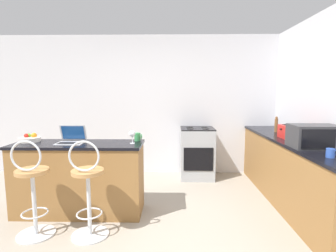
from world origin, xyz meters
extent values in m
plane|color=gray|center=(0.00, 0.00, 0.00)|extent=(20.00, 20.00, 0.00)
cube|color=silver|center=(0.00, 2.34, 1.30)|extent=(12.00, 0.06, 2.60)
cube|color=olive|center=(-0.66, 0.58, 0.44)|extent=(1.59, 0.53, 0.88)
cube|color=black|center=(-0.66, 0.58, 0.90)|extent=(1.62, 0.56, 0.03)
cube|color=olive|center=(2.19, 0.91, 0.44)|extent=(0.55, 2.81, 0.88)
cube|color=black|center=(2.19, 0.91, 0.90)|extent=(0.58, 2.84, 0.03)
cylinder|color=silver|center=(-0.96, 0.03, 0.01)|extent=(0.40, 0.40, 0.02)
cylinder|color=silver|center=(-0.96, 0.03, 0.36)|extent=(0.04, 0.04, 0.70)
torus|color=silver|center=(-0.96, 0.03, 0.25)|extent=(0.28, 0.28, 0.02)
cylinder|color=#B7844C|center=(-0.96, 0.03, 0.72)|extent=(0.34, 0.34, 0.04)
torus|color=silver|center=(-0.96, -0.07, 0.91)|extent=(0.32, 0.02, 0.32)
cylinder|color=silver|center=(-0.36, 0.03, 0.01)|extent=(0.40, 0.40, 0.02)
cylinder|color=silver|center=(-0.36, 0.03, 0.36)|extent=(0.04, 0.04, 0.70)
torus|color=silver|center=(-0.36, 0.03, 0.25)|extent=(0.28, 0.28, 0.02)
cylinder|color=#B7844C|center=(-0.36, 0.03, 0.72)|extent=(0.34, 0.34, 0.04)
torus|color=silver|center=(-0.36, -0.07, 0.91)|extent=(0.32, 0.02, 0.32)
cube|color=#B7BABF|center=(-0.74, 0.54, 0.92)|extent=(0.33, 0.23, 0.01)
cube|color=black|center=(-0.74, 0.52, 0.93)|extent=(0.28, 0.12, 0.00)
cube|color=#B7BABF|center=(-0.74, 0.66, 1.04)|extent=(0.33, 0.07, 0.21)
cube|color=#19478C|center=(-0.74, 0.66, 1.04)|extent=(0.29, 0.06, 0.17)
cube|color=#2D2D30|center=(2.18, 0.38, 1.05)|extent=(0.52, 0.35, 0.26)
cube|color=black|center=(2.13, 0.20, 1.05)|extent=(0.37, 0.01, 0.21)
cube|color=red|center=(2.16, 0.99, 1.01)|extent=(0.23, 0.29, 0.18)
cube|color=black|center=(2.12, 0.99, 1.10)|extent=(0.05, 0.20, 0.00)
cube|color=black|center=(2.21, 0.99, 1.10)|extent=(0.05, 0.20, 0.00)
cube|color=black|center=(2.04, 0.99, 1.04)|extent=(0.02, 0.02, 0.02)
cube|color=#9EA3A8|center=(0.98, 2.02, 0.45)|extent=(0.59, 0.55, 0.90)
cube|color=black|center=(0.98, 1.73, 0.41)|extent=(0.50, 0.01, 0.40)
cube|color=black|center=(0.98, 2.02, 0.91)|extent=(0.59, 0.55, 0.02)
cylinder|color=black|center=(0.84, 1.91, 0.92)|extent=(0.11, 0.11, 0.01)
cylinder|color=black|center=(1.11, 1.91, 0.92)|extent=(0.11, 0.11, 0.01)
cylinder|color=black|center=(0.84, 2.13, 0.92)|extent=(0.11, 0.11, 0.01)
cylinder|color=black|center=(1.11, 2.13, 0.92)|extent=(0.11, 0.11, 0.01)
cylinder|color=#338447|center=(0.07, 0.76, 0.97)|extent=(0.08, 0.08, 0.10)
torus|color=#338447|center=(0.12, 0.76, 0.97)|extent=(0.01, 0.07, 0.07)
cylinder|color=#2D51AD|center=(2.09, -0.09, 0.96)|extent=(0.08, 0.08, 0.09)
torus|color=#2D51AD|center=(2.14, -0.09, 0.97)|extent=(0.01, 0.06, 0.06)
cylinder|color=red|center=(2.21, 1.29, 0.96)|extent=(0.09, 0.09, 0.09)
torus|color=red|center=(2.27, 1.29, 0.97)|extent=(0.01, 0.06, 0.06)
cylinder|color=silver|center=(-1.32, 0.67, 0.94)|extent=(0.26, 0.26, 0.05)
sphere|color=red|center=(-1.37, 0.69, 0.99)|extent=(0.06, 0.06, 0.06)
sphere|color=orange|center=(-1.28, 0.70, 0.99)|extent=(0.07, 0.07, 0.07)
sphere|color=#66B233|center=(-1.36, 0.71, 0.99)|extent=(0.06, 0.06, 0.06)
cylinder|color=white|center=(2.34, 1.59, 0.96)|extent=(0.08, 0.08, 0.09)
torus|color=white|center=(2.39, 1.59, 0.96)|extent=(0.01, 0.06, 0.06)
cylinder|color=brown|center=(2.20, 1.57, 1.02)|extent=(0.05, 0.05, 0.22)
sphere|color=brown|center=(2.20, 1.57, 1.15)|extent=(0.04, 0.04, 0.04)
cylinder|color=silver|center=(0.03, 0.57, 0.92)|extent=(0.06, 0.06, 0.00)
cylinder|color=silver|center=(0.03, 0.57, 0.96)|extent=(0.01, 0.01, 0.09)
sphere|color=silver|center=(0.03, 0.57, 1.04)|extent=(0.08, 0.08, 0.08)
camera|label=1|loc=(0.55, -2.64, 1.56)|focal=28.00mm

